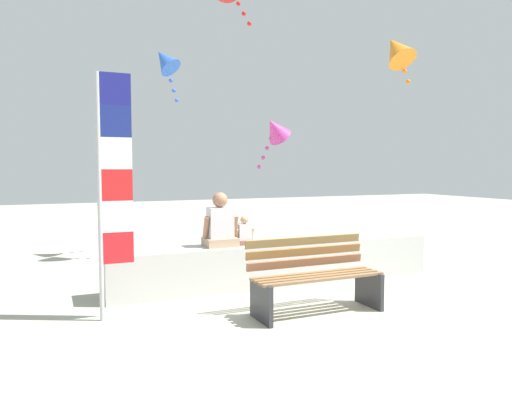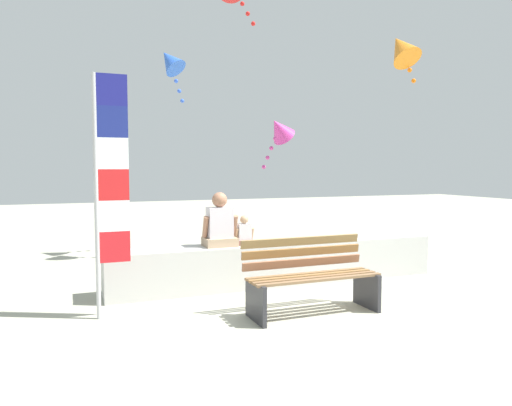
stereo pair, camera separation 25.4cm
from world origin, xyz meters
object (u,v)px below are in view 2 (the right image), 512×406
(person_adult, at_px, (220,225))
(person_child, at_px, (244,233))
(kite_magenta, at_px, (279,129))
(flag_banner, at_px, (107,180))
(kite_orange, at_px, (402,48))
(kite_blue, at_px, (170,61))
(park_bench, at_px, (311,278))

(person_adult, distance_m, person_child, 0.39)
(person_adult, bearing_deg, kite_magenta, 46.96)
(flag_banner, xyz_separation_m, kite_magenta, (3.34, 2.68, 0.86))
(kite_orange, height_order, kite_blue, kite_orange)
(kite_blue, bearing_deg, kite_magenta, -29.00)
(kite_orange, bearing_deg, kite_magenta, 143.59)
(park_bench, xyz_separation_m, person_adult, (-0.69, 1.46, 0.51))
(park_bench, bearing_deg, flag_banner, 163.68)
(person_child, distance_m, flag_banner, 2.26)
(kite_orange, relative_size, kite_magenta, 0.88)
(person_child, height_order, kite_orange, kite_orange)
(park_bench, height_order, flag_banner, flag_banner)
(person_adult, distance_m, kite_orange, 4.61)
(kite_orange, bearing_deg, person_child, -169.60)
(kite_magenta, height_order, kite_blue, kite_blue)
(park_bench, distance_m, kite_orange, 4.88)
(person_child, height_order, flag_banner, flag_banner)
(person_child, xyz_separation_m, kite_orange, (3.16, 0.58, 3.04))
(person_child, bearing_deg, kite_blue, 99.01)
(kite_blue, bearing_deg, person_child, -80.99)
(flag_banner, xyz_separation_m, kite_orange, (5.11, 1.38, 2.23))
(kite_orange, xyz_separation_m, kite_magenta, (-1.77, 1.30, -1.36))
(person_adult, bearing_deg, park_bench, -64.81)
(person_child, xyz_separation_m, kite_blue, (-0.46, 2.91, 3.00))
(kite_magenta, relative_size, kite_blue, 1.00)
(person_adult, height_order, kite_blue, kite_blue)
(park_bench, relative_size, kite_blue, 1.51)
(kite_magenta, distance_m, kite_blue, 2.50)
(flag_banner, bearing_deg, person_adult, 26.78)
(flag_banner, height_order, kite_magenta, flag_banner)
(kite_blue, bearing_deg, kite_orange, -32.78)
(flag_banner, height_order, kite_blue, kite_blue)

